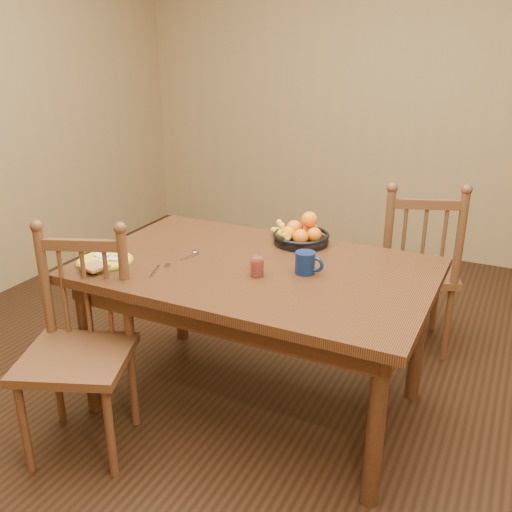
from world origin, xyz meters
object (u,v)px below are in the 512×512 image
at_px(chair_near, 79,349).
at_px(coffee_mug, 306,263).
at_px(chair_far, 414,270).
at_px(fruit_bowl, 301,234).
at_px(dining_table, 256,283).
at_px(breakfast_plate, 105,261).

height_order(chair_near, coffee_mug, chair_near).
relative_size(chair_far, fruit_bowl, 3.12).
bearing_deg(fruit_bowl, coffee_mug, -64.73).
bearing_deg(chair_far, fruit_bowl, 26.43).
xyz_separation_m(dining_table, coffee_mug, (0.24, 0.02, 0.14)).
height_order(dining_table, chair_far, chair_far).
xyz_separation_m(dining_table, chair_near, (-0.57, -0.59, -0.19)).
height_order(dining_table, breakfast_plate, breakfast_plate).
xyz_separation_m(chair_far, coffee_mug, (-0.33, -0.89, 0.31)).
distance_m(chair_far, coffee_mug, 1.00).
relative_size(dining_table, coffee_mug, 12.02).
relative_size(breakfast_plate, coffee_mug, 2.23).
height_order(breakfast_plate, fruit_bowl, fruit_bowl).
distance_m(dining_table, fruit_bowl, 0.41).
distance_m(chair_far, breakfast_plate, 1.72).
bearing_deg(dining_table, chair_near, -133.65).
distance_m(dining_table, coffee_mug, 0.27).
bearing_deg(dining_table, chair_far, 58.19).
height_order(dining_table, chair_near, chair_near).
bearing_deg(dining_table, breakfast_plate, -156.92).
bearing_deg(chair_near, chair_far, 31.31).
xyz_separation_m(breakfast_plate, fruit_bowl, (0.72, 0.66, 0.03)).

